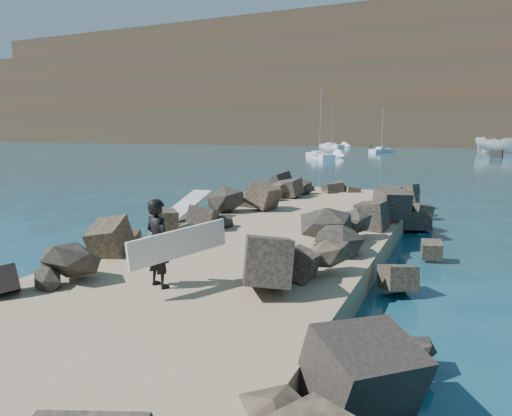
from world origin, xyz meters
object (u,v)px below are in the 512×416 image
at_px(boat_imported, 499,144).
at_px(sailboat_e, 331,146).
at_px(surfer_with_board, 161,243).
at_px(surfboard_resting, 187,209).

bearing_deg(boat_imported, sailboat_e, 79.70).
height_order(surfer_with_board, sailboat_e, sailboat_e).
bearing_deg(surfer_with_board, sailboat_e, 102.94).
height_order(surfboard_resting, sailboat_e, sailboat_e).
bearing_deg(sailboat_e, boat_imported, -24.90).
height_order(boat_imported, surfer_with_board, boat_imported).
xyz_separation_m(surfer_with_board, sailboat_e, (-20.50, 89.23, -1.07)).
bearing_deg(surfboard_resting, sailboat_e, 95.37).
relative_size(boat_imported, sailboat_e, 0.74).
bearing_deg(boat_imported, surfer_with_board, -173.09).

